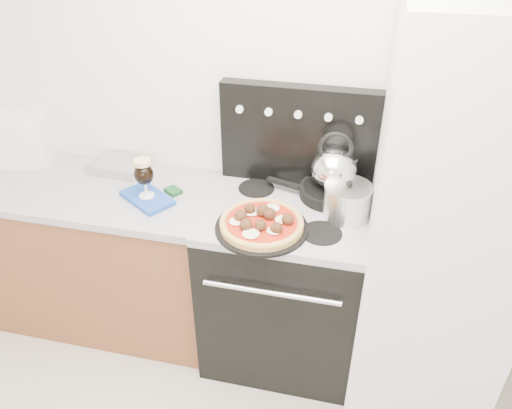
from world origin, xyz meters
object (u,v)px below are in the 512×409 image
(pizza, at_px, (262,222))
(stock_pot, at_px, (347,202))
(oven_mitt, at_px, (147,198))
(toaster_oven, at_px, (14,138))
(base_cabinet, at_px, (93,254))
(fridge, at_px, (445,227))
(stove_body, at_px, (284,286))
(skillet, at_px, (331,192))
(pizza_pan, at_px, (262,228))
(tea_kettle, at_px, (334,165))
(beer_glass, at_px, (144,178))

(pizza, xyz_separation_m, stock_pot, (0.35, 0.18, 0.04))
(oven_mitt, bearing_deg, toaster_oven, 164.17)
(base_cabinet, relative_size, fridge, 0.76)
(stove_body, relative_size, skillet, 2.86)
(base_cabinet, bearing_deg, pizza_pan, -11.11)
(stock_pot, bearing_deg, tea_kettle, 117.87)
(base_cabinet, xyz_separation_m, stove_body, (1.10, -0.02, 0.01))
(pizza, relative_size, tea_kettle, 1.53)
(base_cabinet, distance_m, pizza_pan, 1.15)
(toaster_oven, distance_m, skillet, 1.75)
(stove_body, distance_m, pizza, 0.55)
(stove_body, bearing_deg, toaster_oven, 172.39)
(beer_glass, bearing_deg, oven_mitt, 0.00)
(oven_mitt, bearing_deg, tea_kettle, 13.01)
(tea_kettle, bearing_deg, pizza, -146.60)
(stock_pot, bearing_deg, pizza, -152.67)
(toaster_oven, height_order, beer_glass, toaster_oven)
(base_cabinet, height_order, beer_glass, beer_glass)
(fridge, height_order, oven_mitt, fridge)
(oven_mitt, relative_size, stock_pot, 1.29)
(toaster_oven, height_order, stock_pot, toaster_oven)
(toaster_oven, relative_size, beer_glass, 1.92)
(base_cabinet, xyz_separation_m, fridge, (1.80, -0.05, 0.52))
(toaster_oven, bearing_deg, beer_glass, -33.61)
(fridge, distance_m, pizza_pan, 0.80)
(stock_pot, bearing_deg, stove_body, -178.61)
(oven_mitt, relative_size, pizza_pan, 0.65)
(oven_mitt, distance_m, stock_pot, 0.96)
(pizza_pan, bearing_deg, toaster_oven, 165.43)
(beer_glass, relative_size, pizza_pan, 0.49)
(stove_body, height_order, oven_mitt, oven_mitt)
(fridge, relative_size, pizza, 5.17)
(beer_glass, bearing_deg, toaster_oven, 164.17)
(pizza_pan, bearing_deg, stock_pot, 27.33)
(toaster_oven, xyz_separation_m, beer_glass, (0.88, -0.25, 0.00))
(beer_glass, distance_m, pizza_pan, 0.62)
(pizza, height_order, stock_pot, stock_pot)
(pizza, height_order, tea_kettle, tea_kettle)
(pizza_pan, distance_m, tea_kettle, 0.46)
(pizza, bearing_deg, oven_mitt, 167.30)
(oven_mitt, bearing_deg, stock_pot, 2.82)
(base_cabinet, distance_m, oven_mitt, 0.64)
(base_cabinet, relative_size, toaster_oven, 3.71)
(base_cabinet, xyz_separation_m, pizza, (1.02, -0.20, 0.53))
(pizza, bearing_deg, pizza_pan, -90.00)
(toaster_oven, height_order, skillet, toaster_oven)
(base_cabinet, distance_m, tea_kettle, 1.46)
(pizza_pan, height_order, pizza, pizza)
(pizza, bearing_deg, toaster_oven, 165.43)
(skillet, bearing_deg, tea_kettle, 0.00)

